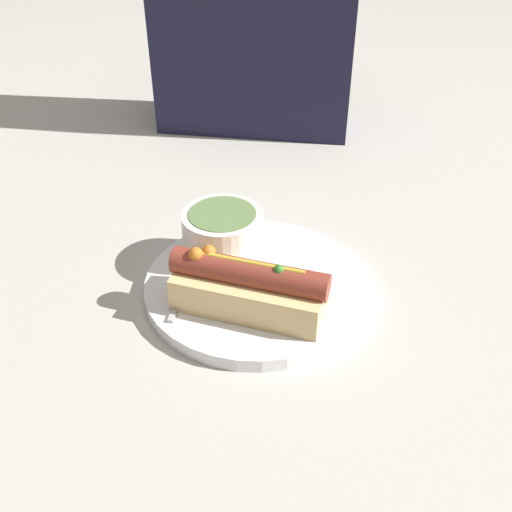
{
  "coord_description": "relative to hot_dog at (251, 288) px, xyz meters",
  "views": [
    {
      "loc": [
        0.08,
        -0.53,
        0.44
      ],
      "look_at": [
        0.0,
        0.0,
        0.05
      ],
      "focal_mm": 42.0,
      "sensor_mm": 36.0,
      "label": 1
    }
  ],
  "objects": [
    {
      "name": "hot_dog",
      "position": [
        0.0,
        0.0,
        0.0
      ],
      "size": [
        0.17,
        0.08,
        0.07
      ],
      "rotation": [
        0.0,
        0.0,
        -0.16
      ],
      "color": "#E5C17F",
      "rests_on": "dinner_plate"
    },
    {
      "name": "spoon",
      "position": [
        -0.08,
        0.08,
        -0.02
      ],
      "size": [
        0.03,
        0.15,
        0.01
      ],
      "rotation": [
        0.0,
        0.0,
        1.56
      ],
      "color": "#B7B7BC",
      "rests_on": "dinner_plate"
    },
    {
      "name": "dinner_plate",
      "position": [
        -0.0,
        0.05,
        -0.04
      ],
      "size": [
        0.26,
        0.26,
        0.02
      ],
      "color": "white",
      "rests_on": "ground_plane"
    },
    {
      "name": "soup_bowl",
      "position": [
        -0.05,
        0.09,
        0.0
      ],
      "size": [
        0.1,
        0.1,
        0.06
      ],
      "color": "silver",
      "rests_on": "dinner_plate"
    },
    {
      "name": "ground_plane",
      "position": [
        -0.0,
        0.05,
        -0.04
      ],
      "size": [
        4.0,
        4.0,
        0.0
      ],
      "primitive_type": "plane",
      "color": "#BCB7AD"
    }
  ]
}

